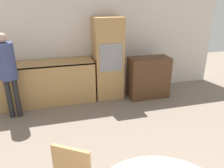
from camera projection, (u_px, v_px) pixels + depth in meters
wall_back at (86, 40)px, 4.99m from camera, size 6.64×0.05×2.60m
kitchen_counter at (35, 83)px, 4.70m from camera, size 2.54×0.60×0.92m
oven_unit at (108, 58)px, 4.94m from camera, size 0.62×0.59×1.83m
sideboard at (148, 77)px, 5.05m from camera, size 0.92×0.45×0.95m
person_standing at (7, 67)px, 3.96m from camera, size 0.31×0.31×1.64m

